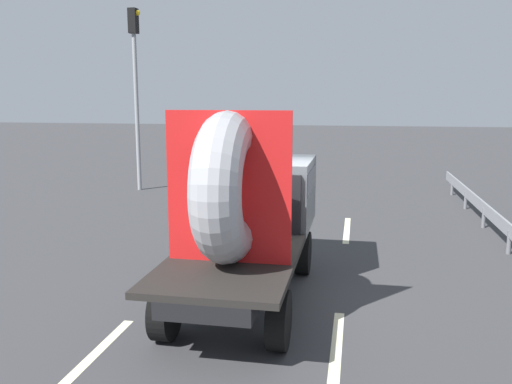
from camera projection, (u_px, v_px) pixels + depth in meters
name	position (u px, v px, depth m)	size (l,w,h in m)	color
ground_plane	(270.00, 284.00, 10.25)	(120.00, 120.00, 0.00)	#38383A
flatbed_truck	(250.00, 204.00, 9.56)	(2.02, 5.43, 3.38)	black
distant_sedan	(247.00, 157.00, 25.36)	(1.81, 4.23, 1.38)	black
traffic_light	(136.00, 76.00, 19.98)	(0.42, 0.36, 6.82)	gray
guardrail	(475.00, 201.00, 15.82)	(0.10, 10.22, 0.71)	gray
lane_dash_left_near	(94.00, 355.00, 7.40)	(2.34, 0.16, 0.01)	beige
lane_dash_left_far	(234.00, 219.00, 15.74)	(2.71, 0.16, 0.01)	beige
lane_dash_right_near	(336.00, 354.00, 7.44)	(2.90, 0.16, 0.01)	beige
lane_dash_right_far	(347.00, 230.00, 14.43)	(2.87, 0.16, 0.01)	beige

